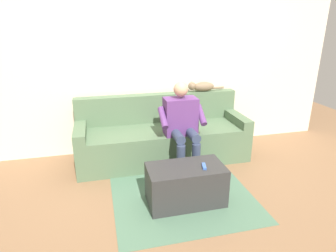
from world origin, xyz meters
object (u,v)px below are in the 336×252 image
object	(u,v)px
person_solo_seated	(182,122)
remote_blue	(204,166)
couch	(162,138)
cat_on_backrest	(202,87)
coffee_table	(186,185)

from	to	relation	value
person_solo_seated	remote_blue	distance (m)	0.77
couch	cat_on_backrest	xyz separation A→B (m)	(-0.62, -0.25, 0.60)
couch	person_solo_seated	size ratio (longest dim) A/B	2.03
couch	cat_on_backrest	world-z (taller)	cat_on_backrest
person_solo_seated	couch	bearing A→B (deg)	-66.34
coffee_table	cat_on_backrest	distance (m)	1.60
person_solo_seated	cat_on_backrest	world-z (taller)	person_solo_seated
person_solo_seated	cat_on_backrest	distance (m)	0.82
coffee_table	cat_on_backrest	world-z (taller)	cat_on_backrest
couch	cat_on_backrest	size ratio (longest dim) A/B	4.18
coffee_table	person_solo_seated	distance (m)	0.82
coffee_table	remote_blue	distance (m)	0.27
remote_blue	cat_on_backrest	bearing A→B (deg)	175.08
couch	remote_blue	xyz separation A→B (m)	(-0.17, 1.10, 0.12)
coffee_table	couch	bearing A→B (deg)	-90.00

